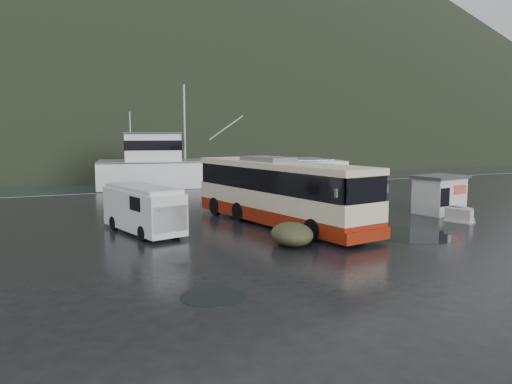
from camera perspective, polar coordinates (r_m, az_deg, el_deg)
name	(u,v)px	position (r m, az deg, el deg)	size (l,w,h in m)	color
ground	(278,230)	(26.20, 2.55, -4.37)	(160.00, 160.00, 0.00)	black
harbor_water	(82,152)	(133.54, -19.25, 4.33)	(300.00, 180.00, 0.02)	black
quay_edge	(177,190)	(44.77, -9.04, 0.26)	(160.00, 0.60, 1.50)	#999993
headland	(77,142)	(273.84, -19.75, 5.44)	(780.00, 540.00, 570.00)	black
coach_bus	(279,224)	(27.77, 2.67, -3.73)	(3.26, 13.21, 3.74)	beige
white_van	(144,233)	(26.10, -12.71, -4.58)	(2.00, 5.80, 2.42)	silver
waste_bin_left	(360,221)	(29.42, 11.77, -3.26)	(0.93, 0.93, 1.29)	#126735
waste_bin_right	(367,224)	(28.50, 12.54, -3.61)	(0.99, 0.99, 1.38)	#126735
dome_tent	(292,245)	(22.81, 4.11, -6.08)	(1.88, 2.63, 1.03)	#34351F
ticket_kiosk	(438,213)	(33.46, 20.13, -2.32)	(3.08, 2.33, 2.41)	beige
jersey_barrier_a	(354,235)	(25.43, 11.18, -4.84)	(0.76, 1.52, 0.76)	#999993
jersey_barrier_b	(459,222)	(30.69, 22.16, -3.21)	(0.78, 1.55, 0.78)	#999993
jersey_barrier_c	(461,218)	(32.04, 22.42, -2.81)	(0.71, 1.41, 0.71)	#999993
fishing_trawler	(216,180)	(53.79, -4.54, 1.43)	(28.81, 6.29, 11.52)	silver
puddles	(387,243)	(23.88, 14.70, -5.69)	(15.31, 7.83, 0.01)	black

